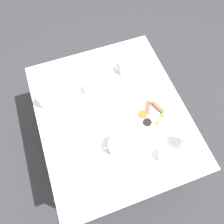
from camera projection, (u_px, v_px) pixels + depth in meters
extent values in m
plane|color=#333338|center=(112.00, 145.00, 2.19)|extent=(8.00, 8.00, 0.00)
cube|color=silver|center=(112.00, 114.00, 1.55)|extent=(1.02, 1.19, 0.03)
cylinder|color=brown|center=(78.00, 219.00, 1.58)|extent=(0.04, 0.04, 0.70)
cylinder|color=brown|center=(190.00, 175.00, 1.72)|extent=(0.04, 0.04, 0.70)
cylinder|color=brown|center=(46.00, 96.00, 2.03)|extent=(0.04, 0.04, 0.70)
cylinder|color=brown|center=(137.00, 69.00, 2.17)|extent=(0.04, 0.04, 0.70)
cylinder|color=white|center=(152.00, 116.00, 1.52)|extent=(0.26, 0.26, 0.01)
cylinder|color=white|center=(157.00, 123.00, 1.48)|extent=(0.07, 0.07, 0.00)
sphere|color=yellow|center=(158.00, 123.00, 1.47)|extent=(0.03, 0.03, 0.03)
cylinder|color=white|center=(162.00, 116.00, 1.51)|extent=(0.07, 0.07, 0.00)
sphere|color=yellow|center=(163.00, 116.00, 1.50)|extent=(0.03, 0.03, 0.03)
cylinder|color=brown|center=(158.00, 107.00, 1.52)|extent=(0.06, 0.11, 0.03)
cube|color=#B74C42|center=(148.00, 107.00, 1.54)|extent=(0.08, 0.11, 0.01)
cylinder|color=#D16023|center=(143.00, 114.00, 1.51)|extent=(0.06, 0.06, 0.01)
cylinder|color=black|center=(147.00, 122.00, 1.48)|extent=(0.06, 0.06, 0.02)
cylinder|color=white|center=(127.00, 68.00, 1.65)|extent=(0.12, 0.12, 0.09)
cylinder|color=white|center=(128.00, 64.00, 1.61)|extent=(0.09, 0.09, 0.01)
sphere|color=white|center=(128.00, 63.00, 1.60)|extent=(0.02, 0.02, 0.02)
cone|color=white|center=(118.00, 68.00, 1.64)|extent=(0.05, 0.03, 0.04)
torus|color=white|center=(136.00, 68.00, 1.65)|extent=(0.07, 0.03, 0.07)
cylinder|color=white|center=(117.00, 146.00, 1.38)|extent=(0.12, 0.12, 0.09)
cylinder|color=white|center=(117.00, 144.00, 1.34)|extent=(0.09, 0.09, 0.01)
sphere|color=white|center=(118.00, 143.00, 1.33)|extent=(0.02, 0.02, 0.02)
cone|color=white|center=(106.00, 148.00, 1.37)|extent=(0.05, 0.03, 0.04)
torus|color=white|center=(127.00, 144.00, 1.39)|extent=(0.07, 0.02, 0.07)
cylinder|color=white|center=(163.00, 157.00, 1.39)|extent=(0.15, 0.15, 0.01)
cylinder|color=white|center=(164.00, 156.00, 1.36)|extent=(0.08, 0.08, 0.06)
cylinder|color=brown|center=(164.00, 156.00, 1.37)|extent=(0.07, 0.07, 0.05)
torus|color=white|center=(168.00, 161.00, 1.35)|extent=(0.02, 0.05, 0.05)
cylinder|color=white|center=(90.00, 91.00, 1.61)|extent=(0.15, 0.15, 0.01)
cylinder|color=white|center=(89.00, 89.00, 1.58)|extent=(0.08, 0.08, 0.06)
cylinder|color=brown|center=(89.00, 90.00, 1.58)|extent=(0.07, 0.07, 0.04)
torus|color=white|center=(94.00, 91.00, 1.57)|extent=(0.03, 0.04, 0.05)
cylinder|color=white|center=(187.00, 143.00, 1.37)|extent=(0.08, 0.08, 0.13)
cylinder|color=white|center=(44.00, 101.00, 1.51)|extent=(0.08, 0.08, 0.12)
cube|color=silver|center=(80.00, 65.00, 1.71)|extent=(0.11, 0.16, 0.00)
cube|color=silver|center=(77.00, 163.00, 1.38)|extent=(0.06, 0.19, 0.00)
cube|color=silver|center=(108.00, 110.00, 1.54)|extent=(0.11, 0.14, 0.00)
cube|color=silver|center=(117.00, 188.00, 1.31)|extent=(0.18, 0.05, 0.00)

